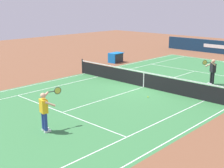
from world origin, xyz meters
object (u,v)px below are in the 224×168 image
object	(u,v)px
tennis_net	(144,79)
tennis_ball	(148,97)
tennis_player_near	(45,110)
tennis_player_far	(212,70)
equipment_cart_tarped	(116,57)

from	to	relation	value
tennis_net	tennis_ball	size ratio (longest dim) A/B	177.27
tennis_net	tennis_player_near	distance (m)	8.35
tennis_net	tennis_player_far	size ratio (longest dim) A/B	6.89
tennis_player_near	tennis_net	bearing A→B (deg)	-171.06
tennis_net	equipment_cart_tarped	world-z (taller)	tennis_net
tennis_player_near	tennis_player_far	distance (m)	11.85
tennis_net	tennis_player_far	distance (m)	4.51
tennis_net	equipment_cart_tarped	bearing A→B (deg)	-125.43
tennis_net	tennis_player_far	bearing A→B (deg)	141.44
tennis_player_near	equipment_cart_tarped	size ratio (longest dim) A/B	1.36
tennis_player_far	equipment_cart_tarped	bearing A→B (deg)	-98.30
tennis_player_far	tennis_ball	xyz separation A→B (m)	(5.11, -1.26, -0.90)
tennis_net	tennis_ball	bearing A→B (deg)	43.84
tennis_player_far	equipment_cart_tarped	xyz separation A→B (m)	(-1.42, -9.73, -0.49)
tennis_player_far	tennis_player_near	bearing A→B (deg)	-7.28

